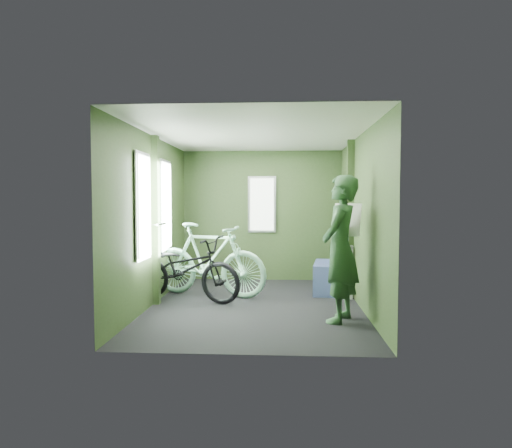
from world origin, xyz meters
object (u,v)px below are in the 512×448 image
Objects in this scene: passenger at (340,249)px; waste_box at (343,271)px; bicycle_mint at (208,296)px; bench_seat at (333,274)px; bicycle_black at (185,301)px.

passenger reaches higher than waste_box.
bench_seat is at bearing -60.81° from bicycle_mint.
bicycle_black is 0.96× the size of bicycle_mint.
bench_seat reaches higher than bicycle_black.
waste_box reaches higher than bicycle_mint.
bicycle_black is 2.31m from bench_seat.
waste_box is at bearing -72.06° from bicycle_mint.
passenger is at bearing -86.33° from bench_seat.
bicycle_mint reaches higher than bicycle_black.
passenger is at bearing -94.97° from bicycle_black.
waste_box is at bearing -65.80° from bench_seat.
bench_seat is (2.17, 0.75, 0.29)m from bicycle_black.
bicycle_black is at bearing -170.74° from waste_box.
bench_seat reaches higher than bicycle_mint.
bicycle_mint is 2.36× the size of waste_box.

